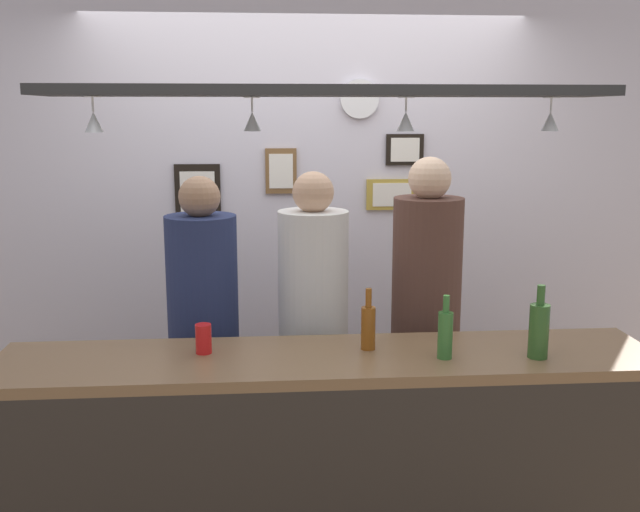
# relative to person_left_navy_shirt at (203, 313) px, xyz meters

# --- Properties ---
(back_wall) EXTENTS (4.40, 0.06, 2.60)m
(back_wall) POSITION_rel_person_left_navy_shirt_xyz_m (0.55, 0.84, 0.29)
(back_wall) COLOR silver
(back_wall) RESTS_ON ground_plane
(bar_counter) EXTENTS (2.70, 0.55, 0.99)m
(bar_counter) POSITION_rel_person_left_navy_shirt_xyz_m (0.55, -0.76, -0.34)
(bar_counter) COLOR brown
(bar_counter) RESTS_ON ground_plane
(overhead_glass_rack) EXTENTS (2.20, 0.36, 0.04)m
(overhead_glass_rack) POSITION_rel_person_left_navy_shirt_xyz_m (0.55, -0.56, 1.04)
(overhead_glass_rack) COLOR black
(hanging_wineglass_far_left) EXTENTS (0.07, 0.07, 0.13)m
(hanging_wineglass_far_left) POSITION_rel_person_left_navy_shirt_xyz_m (-0.33, -0.63, 0.92)
(hanging_wineglass_far_left) COLOR silver
(hanging_wineglass_far_left) RESTS_ON overhead_glass_rack
(hanging_wineglass_left) EXTENTS (0.07, 0.07, 0.13)m
(hanging_wineglass_left) POSITION_rel_person_left_navy_shirt_xyz_m (0.26, -0.52, 0.92)
(hanging_wineglass_left) COLOR silver
(hanging_wineglass_left) RESTS_ON overhead_glass_rack
(hanging_wineglass_center_left) EXTENTS (0.07, 0.07, 0.13)m
(hanging_wineglass_center_left) POSITION_rel_person_left_navy_shirt_xyz_m (0.85, -0.59, 0.92)
(hanging_wineglass_center_left) COLOR silver
(hanging_wineglass_center_left) RESTS_ON overhead_glass_rack
(hanging_wineglass_center) EXTENTS (0.07, 0.07, 0.13)m
(hanging_wineglass_center) POSITION_rel_person_left_navy_shirt_xyz_m (1.44, -0.58, 0.92)
(hanging_wineglass_center) COLOR silver
(hanging_wineglass_center) RESTS_ON overhead_glass_rack
(person_left_navy_shirt) EXTENTS (0.34, 0.34, 1.67)m
(person_left_navy_shirt) POSITION_rel_person_left_navy_shirt_xyz_m (0.00, 0.00, 0.00)
(person_left_navy_shirt) COLOR #2D334C
(person_left_navy_shirt) RESTS_ON ground_plane
(person_middle_white_patterned_shirt) EXTENTS (0.34, 0.34, 1.69)m
(person_middle_white_patterned_shirt) POSITION_rel_person_left_navy_shirt_xyz_m (0.53, 0.00, 0.01)
(person_middle_white_patterned_shirt) COLOR #2D334C
(person_middle_white_patterned_shirt) RESTS_ON ground_plane
(person_right_brown_shirt) EXTENTS (0.34, 0.34, 1.75)m
(person_right_brown_shirt) POSITION_rel_person_left_navy_shirt_xyz_m (1.09, 0.00, 0.05)
(person_right_brown_shirt) COLOR #2D334C
(person_right_brown_shirt) RESTS_ON ground_plane
(bottle_beer_amber_tall) EXTENTS (0.06, 0.06, 0.26)m
(bottle_beer_amber_tall) POSITION_rel_person_left_navy_shirt_xyz_m (0.72, -0.54, 0.08)
(bottle_beer_amber_tall) COLOR brown
(bottle_beer_amber_tall) RESTS_ON bar_counter
(bottle_beer_green_import) EXTENTS (0.06, 0.06, 0.26)m
(bottle_beer_green_import) POSITION_rel_person_left_navy_shirt_xyz_m (1.01, -0.68, 0.09)
(bottle_beer_green_import) COLOR #336B2D
(bottle_beer_green_import) RESTS_ON bar_counter
(bottle_champagne_green) EXTENTS (0.08, 0.08, 0.30)m
(bottle_champagne_green) POSITION_rel_person_left_navy_shirt_xyz_m (1.39, -0.70, 0.10)
(bottle_champagne_green) COLOR #2D5623
(bottle_champagne_green) RESTS_ON bar_counter
(drink_can) EXTENTS (0.07, 0.07, 0.12)m
(drink_can) POSITION_rel_person_left_navy_shirt_xyz_m (0.04, -0.54, 0.04)
(drink_can) COLOR red
(drink_can) RESTS_ON bar_counter
(picture_frame_crest) EXTENTS (0.18, 0.02, 0.26)m
(picture_frame_crest) POSITION_rel_person_left_navy_shirt_xyz_m (0.40, 0.80, 0.62)
(picture_frame_crest) COLOR brown
(picture_frame_crest) RESTS_ON back_wall
(picture_frame_caricature) EXTENTS (0.26, 0.02, 0.34)m
(picture_frame_caricature) POSITION_rel_person_left_navy_shirt_xyz_m (-0.08, 0.80, 0.49)
(picture_frame_caricature) COLOR black
(picture_frame_caricature) RESTS_ON back_wall
(picture_frame_upper_small) EXTENTS (0.22, 0.02, 0.18)m
(picture_frame_upper_small) POSITION_rel_person_left_navy_shirt_xyz_m (1.13, 0.80, 0.74)
(picture_frame_upper_small) COLOR black
(picture_frame_upper_small) RESTS_ON back_wall
(picture_frame_lower_pair) EXTENTS (0.30, 0.02, 0.18)m
(picture_frame_lower_pair) POSITION_rel_person_left_navy_shirt_xyz_m (1.05, 0.80, 0.48)
(picture_frame_lower_pair) COLOR #B29338
(picture_frame_lower_pair) RESTS_ON back_wall
(wall_clock) EXTENTS (0.22, 0.03, 0.22)m
(wall_clock) POSITION_rel_person_left_navy_shirt_xyz_m (0.86, 0.79, 1.03)
(wall_clock) COLOR white
(wall_clock) RESTS_ON back_wall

